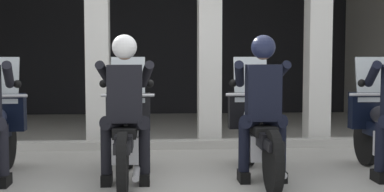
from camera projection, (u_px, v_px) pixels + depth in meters
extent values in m
plane|color=#A8A59E|center=(180.00, 137.00, 9.04)|extent=(80.00, 80.00, 0.00)
cube|color=black|center=(154.00, 43.00, 12.55)|extent=(9.53, 0.24, 3.27)
cube|color=silver|center=(98.00, 52.00, 8.23)|extent=(0.35, 0.36, 2.83)
cube|color=silver|center=(209.00, 52.00, 8.35)|extent=(0.35, 0.36, 2.83)
cube|color=silver|center=(318.00, 52.00, 8.48)|extent=(0.35, 0.36, 2.83)
cube|color=#B7B5AD|center=(155.00, 145.00, 7.90)|extent=(9.13, 0.24, 0.12)
cylinder|color=black|center=(6.00, 143.00, 6.49)|extent=(0.09, 0.64, 0.64)
cube|color=black|center=(6.00, 125.00, 6.47)|extent=(0.14, 0.44, 0.08)
cylinder|color=silver|center=(4.00, 123.00, 6.41)|extent=(0.05, 0.24, 0.53)
cube|color=black|center=(3.00, 112.00, 6.34)|extent=(0.52, 0.16, 0.44)
sphere|color=silver|center=(5.00, 110.00, 6.44)|extent=(0.18, 0.18, 0.18)
cube|color=silver|center=(1.00, 80.00, 6.29)|extent=(0.40, 0.14, 0.54)
cylinder|color=silver|center=(0.00, 96.00, 6.22)|extent=(0.62, 0.04, 0.04)
cylinder|color=black|center=(3.00, 150.00, 5.62)|extent=(0.12, 0.12, 0.53)
cube|color=black|center=(4.00, 181.00, 5.66)|extent=(0.11, 0.26, 0.12)
cylinder|color=black|center=(8.00, 75.00, 5.77)|extent=(0.19, 0.48, 0.31)
sphere|color=black|center=(17.00, 84.00, 5.99)|extent=(0.09, 0.09, 0.09)
cylinder|color=black|center=(129.00, 141.00, 6.58)|extent=(0.09, 0.64, 0.64)
cylinder|color=black|center=(123.00, 165.00, 5.19)|extent=(0.09, 0.64, 0.64)
cube|color=black|center=(129.00, 124.00, 6.56)|extent=(0.14, 0.44, 0.08)
cube|color=silver|center=(126.00, 148.00, 5.83)|extent=(0.28, 0.44, 0.28)
cube|color=black|center=(126.00, 135.00, 5.87)|extent=(0.18, 1.24, 0.16)
ellipsoid|color=#1E2338|center=(127.00, 117.00, 6.08)|extent=(0.26, 0.48, 0.22)
cube|color=black|center=(125.00, 131.00, 5.69)|extent=(0.24, 0.52, 0.10)
cube|color=black|center=(123.00, 146.00, 5.23)|extent=(0.16, 0.48, 0.10)
cylinder|color=silver|center=(129.00, 122.00, 6.50)|extent=(0.05, 0.24, 0.53)
cube|color=black|center=(128.00, 111.00, 6.43)|extent=(0.52, 0.16, 0.44)
sphere|color=silver|center=(129.00, 109.00, 6.53)|extent=(0.18, 0.18, 0.18)
cube|color=silver|center=(128.00, 80.00, 6.38)|extent=(0.40, 0.14, 0.54)
cylinder|color=silver|center=(128.00, 95.00, 6.32)|extent=(0.62, 0.04, 0.04)
cylinder|color=silver|center=(136.00, 173.00, 5.51)|extent=(0.07, 0.55, 0.07)
cube|color=black|center=(125.00, 94.00, 5.64)|extent=(0.36, 0.22, 0.60)
cube|color=black|center=(125.00, 91.00, 5.75)|extent=(0.05, 0.02, 0.32)
sphere|color=tan|center=(124.00, 50.00, 5.62)|extent=(0.21, 0.21, 0.21)
sphere|color=silver|center=(124.00, 47.00, 5.62)|extent=(0.26, 0.26, 0.26)
cylinder|color=black|center=(139.00, 123.00, 5.69)|extent=(0.26, 0.29, 0.17)
cylinder|color=black|center=(144.00, 148.00, 5.72)|extent=(0.12, 0.12, 0.53)
cube|color=black|center=(145.00, 179.00, 5.75)|extent=(0.11, 0.26, 0.12)
cylinder|color=black|center=(112.00, 123.00, 5.67)|extent=(0.26, 0.29, 0.17)
cylinder|color=black|center=(106.00, 149.00, 5.69)|extent=(0.12, 0.12, 0.53)
cube|color=black|center=(107.00, 179.00, 5.72)|extent=(0.11, 0.26, 0.12)
cylinder|color=black|center=(146.00, 75.00, 5.87)|extent=(0.19, 0.48, 0.31)
sphere|color=black|center=(150.00, 84.00, 6.09)|extent=(0.09, 0.09, 0.09)
cylinder|color=black|center=(105.00, 75.00, 5.83)|extent=(0.19, 0.48, 0.31)
sphere|color=black|center=(103.00, 84.00, 6.05)|extent=(0.09, 0.09, 0.09)
cylinder|color=black|center=(248.00, 140.00, 6.71)|extent=(0.09, 0.64, 0.64)
cylinder|color=black|center=(273.00, 162.00, 5.32)|extent=(0.09, 0.64, 0.64)
cube|color=black|center=(248.00, 123.00, 6.69)|extent=(0.14, 0.44, 0.08)
cube|color=silver|center=(260.00, 146.00, 5.96)|extent=(0.28, 0.44, 0.28)
cube|color=black|center=(259.00, 134.00, 6.00)|extent=(0.18, 1.24, 0.16)
ellipsoid|color=#B2B2B7|center=(256.00, 115.00, 6.20)|extent=(0.26, 0.48, 0.22)
cube|color=black|center=(262.00, 130.00, 5.81)|extent=(0.24, 0.52, 0.10)
cube|color=black|center=(272.00, 143.00, 5.36)|extent=(0.16, 0.48, 0.10)
cylinder|color=silver|center=(249.00, 121.00, 6.63)|extent=(0.05, 0.24, 0.53)
cube|color=black|center=(250.00, 110.00, 6.56)|extent=(0.52, 0.16, 0.44)
sphere|color=silver|center=(249.00, 108.00, 6.66)|extent=(0.18, 0.18, 0.18)
cube|color=silver|center=(251.00, 80.00, 6.51)|extent=(0.40, 0.14, 0.54)
cylinder|color=silver|center=(252.00, 95.00, 6.44)|extent=(0.62, 0.04, 0.04)
cylinder|color=silver|center=(278.00, 170.00, 5.63)|extent=(0.07, 0.55, 0.07)
cube|color=black|center=(263.00, 93.00, 5.76)|extent=(0.36, 0.22, 0.60)
cube|color=black|center=(261.00, 90.00, 5.88)|extent=(0.05, 0.02, 0.32)
sphere|color=#936B51|center=(263.00, 50.00, 5.75)|extent=(0.21, 0.21, 0.21)
sphere|color=#191E38|center=(263.00, 47.00, 5.75)|extent=(0.26, 0.26, 0.26)
cylinder|color=black|center=(275.00, 121.00, 5.82)|extent=(0.26, 0.29, 0.17)
cylinder|color=black|center=(281.00, 146.00, 5.84)|extent=(0.12, 0.12, 0.53)
cube|color=black|center=(280.00, 176.00, 5.88)|extent=(0.11, 0.26, 0.12)
cylinder|color=black|center=(250.00, 121.00, 5.80)|extent=(0.26, 0.29, 0.17)
cylinder|color=black|center=(244.00, 147.00, 5.81)|extent=(0.12, 0.12, 0.53)
cube|color=black|center=(244.00, 176.00, 5.85)|extent=(0.11, 0.26, 0.12)
cylinder|color=black|center=(279.00, 74.00, 5.99)|extent=(0.19, 0.48, 0.31)
sphere|color=black|center=(278.00, 83.00, 6.21)|extent=(0.09, 0.09, 0.09)
cylinder|color=black|center=(239.00, 74.00, 5.96)|extent=(0.19, 0.48, 0.31)
sphere|color=black|center=(233.00, 83.00, 6.18)|extent=(0.09, 0.09, 0.09)
cylinder|color=black|center=(366.00, 140.00, 6.71)|extent=(0.09, 0.64, 0.64)
cube|color=black|center=(367.00, 123.00, 6.69)|extent=(0.14, 0.44, 0.08)
ellipsoid|color=black|center=(384.00, 115.00, 6.20)|extent=(0.26, 0.48, 0.22)
cylinder|color=silver|center=(369.00, 121.00, 6.63)|extent=(0.05, 0.24, 0.53)
cube|color=black|center=(371.00, 110.00, 6.56)|extent=(0.52, 0.16, 0.44)
sphere|color=silver|center=(368.00, 108.00, 6.66)|extent=(0.18, 0.18, 0.18)
cube|color=silver|center=(372.00, 80.00, 6.51)|extent=(0.40, 0.14, 0.54)
cylinder|color=silver|center=(375.00, 95.00, 6.45)|extent=(0.62, 0.04, 0.04)
cylinder|color=black|center=(381.00, 147.00, 5.82)|extent=(0.12, 0.12, 0.53)
cube|color=black|center=(379.00, 176.00, 5.85)|extent=(0.11, 0.26, 0.12)
cylinder|color=black|center=(373.00, 74.00, 5.96)|extent=(0.19, 0.48, 0.31)
sphere|color=black|center=(362.00, 83.00, 6.18)|extent=(0.09, 0.09, 0.09)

